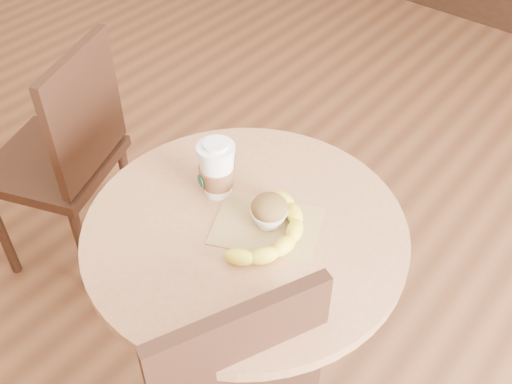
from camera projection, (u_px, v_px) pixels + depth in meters
cafe_table at (246, 280)px, 1.52m from camera, size 0.75×0.75×0.75m
chair_left at (66, 155)px, 1.98m from camera, size 0.50×0.50×0.89m
kraft_bag at (267, 226)px, 1.38m from camera, size 0.29×0.26×0.00m
coffee_cup at (217, 171)px, 1.42m from camera, size 0.09×0.09×0.15m
muffin at (269, 211)px, 1.36m from camera, size 0.09×0.09×0.08m
banana at (272, 233)px, 1.34m from camera, size 0.18×0.28×0.04m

